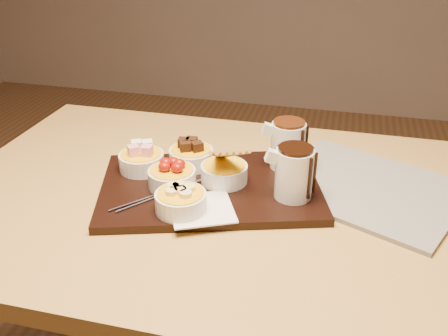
% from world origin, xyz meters
% --- Properties ---
extents(dining_table, '(1.20, 0.80, 0.75)m').
position_xyz_m(dining_table, '(0.00, 0.00, 0.65)').
color(dining_table, '#B48B43').
rests_on(dining_table, ground).
extents(serving_board, '(0.53, 0.42, 0.02)m').
position_xyz_m(serving_board, '(-0.03, 0.01, 0.76)').
color(serving_board, black).
rests_on(serving_board, dining_table).
extents(napkin, '(0.16, 0.16, 0.00)m').
position_xyz_m(napkin, '(-0.02, -0.10, 0.77)').
color(napkin, white).
rests_on(napkin, serving_board).
extents(bowl_marshmallows, '(0.10, 0.10, 0.04)m').
position_xyz_m(bowl_marshmallows, '(-0.20, 0.03, 0.79)').
color(bowl_marshmallows, silver).
rests_on(bowl_marshmallows, serving_board).
extents(bowl_cake, '(0.10, 0.10, 0.04)m').
position_xyz_m(bowl_cake, '(-0.10, 0.08, 0.79)').
color(bowl_cake, silver).
rests_on(bowl_cake, serving_board).
extents(bowl_strawberries, '(0.10, 0.10, 0.04)m').
position_xyz_m(bowl_strawberries, '(-0.11, -0.02, 0.79)').
color(bowl_strawberries, silver).
rests_on(bowl_strawberries, serving_board).
extents(bowl_biscotti, '(0.10, 0.10, 0.04)m').
position_xyz_m(bowl_biscotti, '(-0.01, 0.02, 0.79)').
color(bowl_biscotti, silver).
rests_on(bowl_biscotti, serving_board).
extents(bowl_bananas, '(0.10, 0.10, 0.04)m').
position_xyz_m(bowl_bananas, '(-0.06, -0.11, 0.79)').
color(bowl_bananas, silver).
rests_on(bowl_bananas, serving_board).
extents(pitcher_dark_chocolate, '(0.09, 0.09, 0.10)m').
position_xyz_m(pitcher_dark_chocolate, '(0.14, -0.00, 0.82)').
color(pitcher_dark_chocolate, silver).
rests_on(pitcher_dark_chocolate, serving_board).
extents(pitcher_milk_chocolate, '(0.09, 0.09, 0.10)m').
position_xyz_m(pitcher_milk_chocolate, '(0.11, 0.13, 0.82)').
color(pitcher_milk_chocolate, silver).
rests_on(pitcher_milk_chocolate, serving_board).
extents(fondue_skewers, '(0.22, 0.19, 0.01)m').
position_xyz_m(fondue_skewers, '(-0.11, -0.05, 0.77)').
color(fondue_skewers, silver).
rests_on(fondue_skewers, serving_board).
extents(newspaper, '(0.47, 0.43, 0.01)m').
position_xyz_m(newspaper, '(0.29, 0.09, 0.76)').
color(newspaper, beige).
rests_on(newspaper, dining_table).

